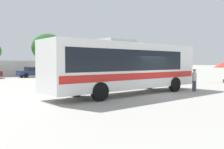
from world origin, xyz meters
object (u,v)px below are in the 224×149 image
roadside_tree_midright (48,48)px  roadside_tree_right (89,49)px  attendant_by_bus_door (194,79)px  parked_car_third_dark_blue (33,72)px  coach_bus_white_red (126,65)px

roadside_tree_midright → roadside_tree_right: roadside_tree_midright is taller
attendant_by_bus_door → parked_car_third_dark_blue: size_ratio=0.39×
coach_bus_white_red → parked_car_third_dark_blue: 22.24m
attendant_by_bus_door → parked_car_third_dark_blue: attendant_by_bus_door is taller
attendant_by_bus_door → roadside_tree_right: bearing=69.7°
roadside_tree_midright → parked_car_third_dark_blue: bearing=-128.9°
coach_bus_white_red → attendant_by_bus_door: size_ratio=7.22×
roadside_tree_right → coach_bus_white_red: bearing=-119.4°
roadside_tree_midright → roadside_tree_right: (9.20, 0.75, 0.20)m
coach_bus_white_red → parked_car_third_dark_blue: size_ratio=2.79×
parked_car_third_dark_blue → roadside_tree_right: bearing=26.6°
roadside_tree_right → roadside_tree_midright: bearing=-175.3°
attendant_by_bus_door → parked_car_third_dark_blue: 24.23m
coach_bus_white_red → roadside_tree_right: roadside_tree_right is taller
attendant_by_bus_door → roadside_tree_midright: roadside_tree_midright is taller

